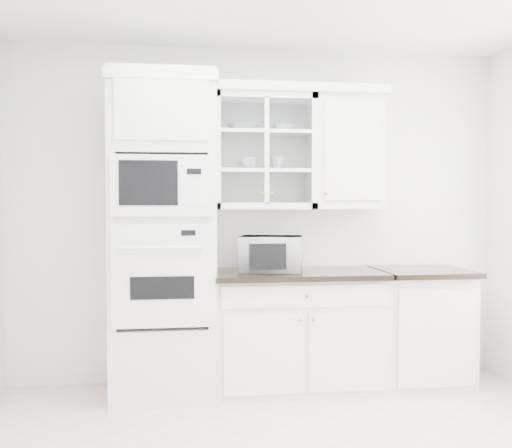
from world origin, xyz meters
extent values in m
cube|color=white|center=(0.00, 1.74, 1.35)|extent=(4.00, 0.02, 2.70)
cube|color=white|center=(-0.75, 1.43, 1.20)|extent=(0.76, 0.65, 2.40)
cube|color=white|center=(-0.75, 1.09, 0.94)|extent=(0.70, 0.03, 0.72)
cube|color=black|center=(-0.75, 1.07, 0.86)|extent=(0.44, 0.01, 0.16)
cube|color=white|center=(-0.75, 1.09, 1.56)|extent=(0.70, 0.03, 0.43)
cube|color=black|center=(-0.84, 1.07, 1.58)|extent=(0.40, 0.01, 0.31)
cube|color=white|center=(0.28, 1.45, 0.44)|extent=(1.30, 0.60, 0.88)
cube|color=black|center=(0.28, 1.42, 0.90)|extent=(1.32, 0.67, 0.04)
cube|color=white|center=(1.28, 1.45, 0.44)|extent=(0.70, 0.60, 0.88)
cube|color=black|center=(1.28, 1.42, 0.90)|extent=(0.72, 0.67, 0.04)
cube|color=white|center=(0.03, 1.58, 1.85)|extent=(0.80, 0.33, 0.90)
cube|color=white|center=(0.03, 1.58, 1.70)|extent=(0.74, 0.29, 0.02)
cube|color=white|center=(0.03, 1.58, 2.00)|extent=(0.74, 0.29, 0.02)
cube|color=white|center=(0.71, 1.58, 1.85)|extent=(0.55, 0.33, 0.90)
cube|color=white|center=(-0.07, 1.56, 2.33)|extent=(2.14, 0.38, 0.07)
imported|color=white|center=(0.07, 1.43, 1.06)|extent=(0.55, 0.49, 0.27)
imported|color=white|center=(-0.14, 1.58, 2.04)|extent=(0.27, 0.27, 0.06)
imported|color=white|center=(0.20, 1.59, 2.04)|extent=(0.19, 0.19, 0.06)
imported|color=white|center=(-0.09, 1.58, 1.76)|extent=(0.15, 0.15, 0.10)
imported|color=white|center=(0.14, 1.57, 1.76)|extent=(0.14, 0.14, 0.10)
camera|label=1|loc=(-0.60, -2.90, 1.44)|focal=40.00mm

